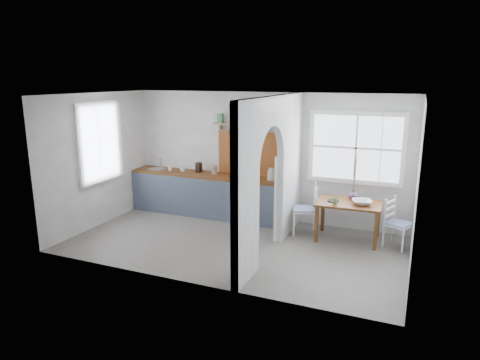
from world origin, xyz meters
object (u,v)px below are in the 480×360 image
at_px(kettle, 271,174).
at_px(vase, 353,195).
at_px(chair_left, 305,209).
at_px(chair_right, 399,223).
at_px(dining_table, 348,221).

height_order(kettle, vase, kettle).
height_order(chair_left, kettle, kettle).
height_order(chair_right, kettle, kettle).
bearing_deg(chair_right, dining_table, 111.63).
bearing_deg(chair_left, kettle, -127.25).
relative_size(chair_left, vase, 5.49).
bearing_deg(chair_right, chair_left, 110.55).
distance_m(chair_left, kettle, 0.98).
relative_size(chair_right, kettle, 3.64).
height_order(dining_table, chair_left, chair_left).
bearing_deg(kettle, vase, 14.86).
xyz_separation_m(dining_table, chair_left, (-0.81, 0.04, 0.12)).
distance_m(chair_right, vase, 0.93).
distance_m(chair_left, chair_right, 1.67).
bearing_deg(vase, chair_left, -168.43).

